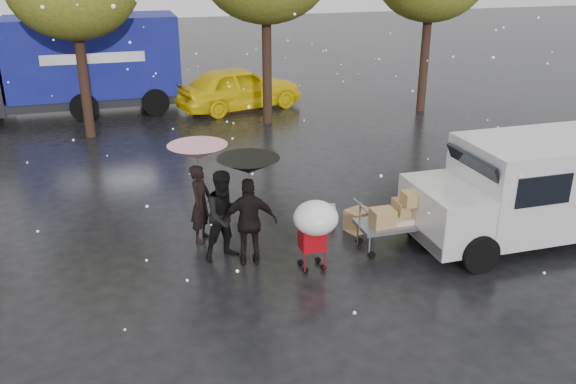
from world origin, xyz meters
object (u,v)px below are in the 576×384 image
object	(u,v)px
vendor_cart	(398,215)
yellow_taxi	(239,88)
person_pink	(201,203)
white_van	(534,188)
blue_truck	(71,66)
shopping_cart	(315,221)
person_black	(250,222)

from	to	relation	value
vendor_cart	yellow_taxi	distance (m)	12.26
person_pink	white_van	size ratio (longest dim) A/B	0.34
vendor_cart	blue_truck	distance (m)	14.93
shopping_cart	white_van	bearing A→B (deg)	1.05
white_van	yellow_taxi	bearing A→B (deg)	105.53
person_pink	blue_truck	distance (m)	12.21
person_pink	person_black	size ratio (longest dim) A/B	0.94
person_black	blue_truck	world-z (taller)	blue_truck
vendor_cart	person_black	bearing A→B (deg)	176.21
shopping_cart	white_van	distance (m)	4.83
person_pink	yellow_taxi	xyz separation A→B (m)	(3.15, 10.74, -0.02)
person_black	blue_truck	bearing A→B (deg)	-64.10
white_van	yellow_taxi	size ratio (longest dim) A/B	1.02
shopping_cart	vendor_cart	bearing A→B (deg)	14.13
vendor_cart	yellow_taxi	xyz separation A→B (m)	(-0.64, 12.24, 0.09)
person_pink	vendor_cart	size ratio (longest dim) A/B	1.10
shopping_cart	yellow_taxi	bearing A→B (deg)	84.10
shopping_cart	blue_truck	xyz separation A→B (m)	(-4.67, 13.83, 0.69)
blue_truck	yellow_taxi	bearing A→B (deg)	-10.45
person_pink	shopping_cart	bearing A→B (deg)	-105.89
vendor_cart	white_van	bearing A→B (deg)	-7.97
person_black	blue_truck	distance (m)	13.65
person_pink	yellow_taxi	distance (m)	11.19
person_black	shopping_cart	world-z (taller)	person_black
shopping_cart	person_pink	bearing A→B (deg)	132.63
person_black	vendor_cart	bearing A→B (deg)	-173.13
person_pink	person_black	bearing A→B (deg)	-118.61
person_black	shopping_cart	bearing A→B (deg)	158.13
person_pink	shopping_cart	world-z (taller)	person_pink
person_pink	shopping_cart	xyz separation A→B (m)	(1.83, -1.99, 0.23)
blue_truck	yellow_taxi	xyz separation A→B (m)	(5.98, -1.10, -0.94)
blue_truck	yellow_taxi	distance (m)	6.16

